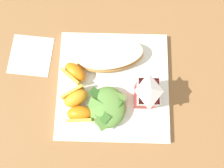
{
  "coord_description": "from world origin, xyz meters",
  "views": [
    {
      "loc": [
        0.11,
        0.0,
        0.54
      ],
      "look_at": [
        0.0,
        0.0,
        0.03
      ],
      "focal_mm": 33.85,
      "sensor_mm": 36.0,
      "label": 1
    }
  ],
  "objects_px": {
    "orange_wedge_rear": "(79,114)",
    "milk_carton": "(146,93)",
    "cheesy_pizza_bread": "(109,56)",
    "orange_wedge_front": "(74,73)",
    "orange_wedge_middle": "(74,97)",
    "paper_napkin": "(30,55)",
    "white_plate": "(112,85)",
    "green_salad_pile": "(106,107)"
  },
  "relations": [
    {
      "from": "cheesy_pizza_bread",
      "to": "orange_wedge_rear",
      "type": "xyz_separation_m",
      "value": [
        0.15,
        -0.07,
        0.0
      ]
    },
    {
      "from": "white_plate",
      "to": "milk_carton",
      "type": "relative_size",
      "value": 2.55
    },
    {
      "from": "green_salad_pile",
      "to": "orange_wedge_rear",
      "type": "distance_m",
      "value": 0.07
    },
    {
      "from": "white_plate",
      "to": "orange_wedge_front",
      "type": "distance_m",
      "value": 0.1
    },
    {
      "from": "milk_carton",
      "to": "paper_napkin",
      "type": "height_order",
      "value": "milk_carton"
    },
    {
      "from": "white_plate",
      "to": "milk_carton",
      "type": "distance_m",
      "value": 0.11
    },
    {
      "from": "orange_wedge_rear",
      "to": "orange_wedge_middle",
      "type": "bearing_deg",
      "value": -162.51
    },
    {
      "from": "orange_wedge_middle",
      "to": "paper_napkin",
      "type": "relative_size",
      "value": 0.64
    },
    {
      "from": "green_salad_pile",
      "to": "orange_wedge_front",
      "type": "height_order",
      "value": "green_salad_pile"
    },
    {
      "from": "orange_wedge_front",
      "to": "orange_wedge_rear",
      "type": "height_order",
      "value": "same"
    },
    {
      "from": "orange_wedge_rear",
      "to": "milk_carton",
      "type": "bearing_deg",
      "value": 107.06
    },
    {
      "from": "white_plate",
      "to": "orange_wedge_rear",
      "type": "bearing_deg",
      "value": -44.95
    },
    {
      "from": "green_salad_pile",
      "to": "milk_carton",
      "type": "relative_size",
      "value": 0.97
    },
    {
      "from": "green_salad_pile",
      "to": "white_plate",
      "type": "bearing_deg",
      "value": 167.27
    },
    {
      "from": "orange_wedge_rear",
      "to": "paper_napkin",
      "type": "xyz_separation_m",
      "value": [
        -0.16,
        -0.15,
        -0.03
      ]
    },
    {
      "from": "orange_wedge_front",
      "to": "orange_wedge_rear",
      "type": "bearing_deg",
      "value": 10.25
    },
    {
      "from": "orange_wedge_rear",
      "to": "paper_napkin",
      "type": "height_order",
      "value": "orange_wedge_rear"
    },
    {
      "from": "orange_wedge_rear",
      "to": "green_salad_pile",
      "type": "bearing_deg",
      "value": 106.19
    },
    {
      "from": "white_plate",
      "to": "milk_carton",
      "type": "xyz_separation_m",
      "value": [
        0.03,
        0.08,
        0.07
      ]
    },
    {
      "from": "white_plate",
      "to": "orange_wedge_middle",
      "type": "bearing_deg",
      "value": -67.26
    },
    {
      "from": "cheesy_pizza_bread",
      "to": "orange_wedge_front",
      "type": "bearing_deg",
      "value": -62.36
    },
    {
      "from": "orange_wedge_front",
      "to": "paper_napkin",
      "type": "relative_size",
      "value": 0.63
    },
    {
      "from": "paper_napkin",
      "to": "orange_wedge_front",
      "type": "bearing_deg",
      "value": 66.86
    },
    {
      "from": "white_plate",
      "to": "orange_wedge_front",
      "type": "xyz_separation_m",
      "value": [
        -0.02,
        -0.1,
        0.03
      ]
    },
    {
      "from": "white_plate",
      "to": "green_salad_pile",
      "type": "distance_m",
      "value": 0.07
    },
    {
      "from": "orange_wedge_middle",
      "to": "orange_wedge_front",
      "type": "bearing_deg",
      "value": -174.59
    },
    {
      "from": "green_salad_pile",
      "to": "orange_wedge_front",
      "type": "distance_m",
      "value": 0.12
    },
    {
      "from": "cheesy_pizza_bread",
      "to": "orange_wedge_rear",
      "type": "height_order",
      "value": "orange_wedge_rear"
    },
    {
      "from": "orange_wedge_middle",
      "to": "orange_wedge_rear",
      "type": "relative_size",
      "value": 1.13
    },
    {
      "from": "cheesy_pizza_bread",
      "to": "green_salad_pile",
      "type": "distance_m",
      "value": 0.13
    },
    {
      "from": "cheesy_pizza_bread",
      "to": "orange_wedge_front",
      "type": "xyz_separation_m",
      "value": [
        0.05,
        -0.09,
        0.0
      ]
    },
    {
      "from": "cheesy_pizza_bread",
      "to": "orange_wedge_middle",
      "type": "bearing_deg",
      "value": -37.02
    },
    {
      "from": "cheesy_pizza_bread",
      "to": "white_plate",
      "type": "bearing_deg",
      "value": 7.1
    },
    {
      "from": "cheesy_pizza_bread",
      "to": "paper_napkin",
      "type": "height_order",
      "value": "cheesy_pizza_bread"
    },
    {
      "from": "white_plate",
      "to": "cheesy_pizza_bread",
      "type": "bearing_deg",
      "value": -172.9
    },
    {
      "from": "cheesy_pizza_bread",
      "to": "orange_wedge_front",
      "type": "height_order",
      "value": "orange_wedge_front"
    },
    {
      "from": "orange_wedge_rear",
      "to": "cheesy_pizza_bread",
      "type": "bearing_deg",
      "value": 155.04
    },
    {
      "from": "orange_wedge_front",
      "to": "orange_wedge_middle",
      "type": "height_order",
      "value": "same"
    },
    {
      "from": "paper_napkin",
      "to": "green_salad_pile",
      "type": "bearing_deg",
      "value": 56.77
    },
    {
      "from": "green_salad_pile",
      "to": "paper_napkin",
      "type": "height_order",
      "value": "green_salad_pile"
    },
    {
      "from": "milk_carton",
      "to": "orange_wedge_rear",
      "type": "bearing_deg",
      "value": -72.94
    },
    {
      "from": "orange_wedge_middle",
      "to": "milk_carton",
      "type": "bearing_deg",
      "value": 92.48
    }
  ]
}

